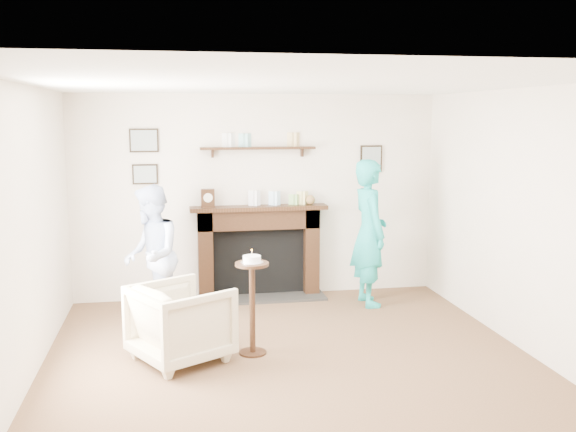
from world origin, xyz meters
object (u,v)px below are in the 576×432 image
Objects in this scene: woman at (368,304)px; man at (153,324)px; pedestal_table at (252,290)px; armchair at (182,360)px.

man is at bearing 95.10° from woman.
armchair is at bearing -175.87° from pedestal_table.
man is at bearing 132.17° from pedestal_table.
woman is at bearing -87.15° from armchair.
pedestal_table is at bearing 39.88° from man.
armchair is 1.13m from man.
woman reaches higher than armchair.
woman is at bearing 95.23° from man.
man reaches higher than armchair.
woman is 1.71× the size of pedestal_table.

